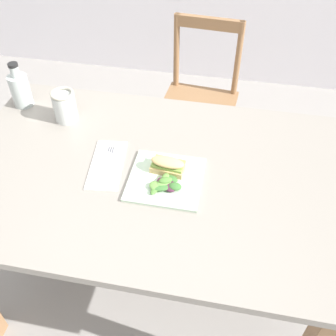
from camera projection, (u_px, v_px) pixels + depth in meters
name	position (u px, v px, depth m)	size (l,w,h in m)	color
ground_plane	(135.00, 276.00, 1.91)	(8.60, 8.60, 0.00)	gray
dining_table	(150.00, 193.00, 1.46)	(1.38, 0.89, 0.74)	gray
chair_wooden_far	(199.00, 102.00, 2.19)	(0.43, 0.43, 0.87)	#8E6642
plate_lunch	(166.00, 179.00, 1.35)	(0.25, 0.25, 0.01)	beige
sandwich_half_front	(168.00, 164.00, 1.35)	(0.12, 0.08, 0.06)	#DBB270
salad_mixed_greens	(165.00, 184.00, 1.31)	(0.11, 0.11, 0.03)	#4C2338
napkin_folded	(107.00, 165.00, 1.40)	(0.11, 0.25, 0.00)	silver
fork_on_napkin	(108.00, 161.00, 1.41)	(0.04, 0.19, 0.00)	silver
bottle_cold_brew	(21.00, 91.00, 1.62)	(0.08, 0.08, 0.19)	black
mason_jar_iced_tea	(65.00, 107.00, 1.56)	(0.09, 0.09, 0.13)	#C67528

